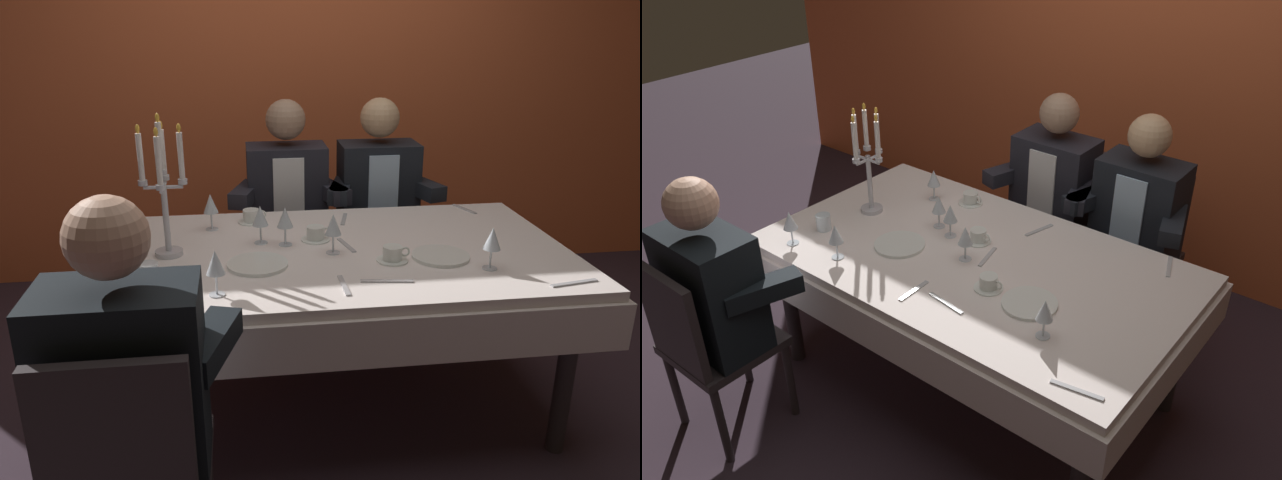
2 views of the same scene
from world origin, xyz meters
TOP-DOWN VIEW (x-y plane):
  - ground_plane at (0.00, 0.00)m, footprint 12.00×12.00m
  - back_wall at (0.00, 1.66)m, footprint 6.00×0.12m
  - dining_table at (0.00, 0.00)m, footprint 1.94×1.14m
  - candelabra at (-0.67, 0.02)m, footprint 0.19×0.19m
  - dinner_plate_0 at (0.40, -0.15)m, footprint 0.23×0.23m
  - dinner_plate_1 at (-0.32, -0.14)m, footprint 0.23×0.23m
  - wine_glass_0 at (-0.51, 0.32)m, footprint 0.07×0.07m
  - wine_glass_1 at (-0.47, -0.39)m, footprint 0.07×0.07m
  - wine_glass_2 at (0.55, -0.29)m, footprint 0.07×0.07m
  - wine_glass_3 at (-0.02, -0.04)m, footprint 0.07×0.07m
  - wine_glass_4 at (-0.20, 0.08)m, footprint 0.07×0.07m
  - wine_glass_5 at (-0.72, -0.43)m, footprint 0.07×0.07m
  - wine_glass_6 at (-0.30, 0.11)m, footprint 0.07×0.07m
  - water_tumbler_0 at (-0.71, -0.25)m, footprint 0.07×0.07m
  - coffee_cup_0 at (-0.33, 0.40)m, footprint 0.13×0.12m
  - coffee_cup_1 at (-0.07, 0.12)m, footprint 0.13×0.12m
  - coffee_cup_2 at (0.20, -0.16)m, footprint 0.13×0.12m
  - knife_0 at (0.13, -0.35)m, footprint 0.19×0.04m
  - spoon_1 at (0.05, 0.03)m, footprint 0.05×0.17m
  - spoon_2 at (0.10, 0.38)m, footprint 0.06×0.17m
  - knife_3 at (0.79, -0.46)m, footprint 0.19×0.05m
  - fork_4 at (-0.03, -0.37)m, footprint 0.02×0.17m
  - fork_5 at (0.72, 0.46)m, footprint 0.07×0.17m
  - seated_diner_0 at (-0.70, -0.89)m, footprint 0.63×0.48m
  - seated_diner_1 at (-0.13, 0.89)m, footprint 0.63×0.48m
  - seated_diner_2 at (0.37, 0.89)m, footprint 0.63×0.48m

SIDE VIEW (x-z plane):
  - ground_plane at x=0.00m, z-range 0.00..0.00m
  - dining_table at x=0.00m, z-range 0.25..0.99m
  - seated_diner_0 at x=-0.70m, z-range 0.12..1.36m
  - seated_diner_1 at x=-0.13m, z-range 0.12..1.36m
  - seated_diner_2 at x=0.37m, z-range 0.12..1.36m
  - knife_0 at x=0.13m, z-range 0.74..0.75m
  - spoon_1 at x=0.05m, z-range 0.74..0.75m
  - spoon_2 at x=0.10m, z-range 0.74..0.75m
  - knife_3 at x=0.79m, z-range 0.74..0.75m
  - fork_4 at x=-0.03m, z-range 0.74..0.75m
  - fork_5 at x=0.72m, z-range 0.74..0.75m
  - dinner_plate_0 at x=0.40m, z-range 0.74..0.75m
  - dinner_plate_1 at x=-0.32m, z-range 0.74..0.75m
  - coffee_cup_0 at x=-0.33m, z-range 0.74..0.80m
  - coffee_cup_1 at x=-0.07m, z-range 0.74..0.80m
  - coffee_cup_2 at x=0.20m, z-range 0.74..0.80m
  - water_tumbler_0 at x=-0.71m, z-range 0.74..0.82m
  - wine_glass_0 at x=-0.51m, z-range 0.77..0.94m
  - wine_glass_1 at x=-0.47m, z-range 0.77..0.94m
  - wine_glass_2 at x=0.55m, z-range 0.77..0.94m
  - wine_glass_3 at x=-0.02m, z-range 0.77..0.94m
  - wine_glass_4 at x=-0.20m, z-range 0.77..0.94m
  - wine_glass_6 at x=-0.30m, z-range 0.77..0.94m
  - wine_glass_5 at x=-0.72m, z-range 0.77..0.94m
  - candelabra at x=-0.67m, z-range 0.72..1.29m
  - back_wall at x=0.00m, z-range 0.00..2.70m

